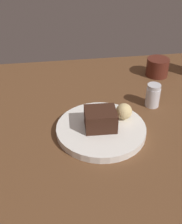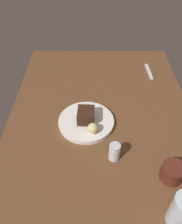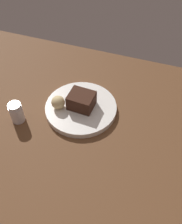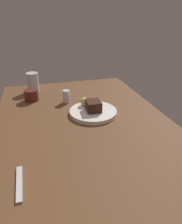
{
  "view_description": "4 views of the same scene",
  "coord_description": "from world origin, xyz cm",
  "views": [
    {
      "loc": [
        6.8,
        66.52,
        51.82
      ],
      "look_at": [
        -2.63,
        2.53,
        7.12
      ],
      "focal_mm": 45.46,
      "sensor_mm": 36.0,
      "label": 1
    },
    {
      "loc": [
        -74.45,
        4.24,
        76.46
      ],
      "look_at": [
        -3.69,
        4.64,
        8.83
      ],
      "focal_mm": 36.68,
      "sensor_mm": 36.0,
      "label": 2
    },
    {
      "loc": [
        17.71,
        -46.94,
        67.65
      ],
      "look_at": [
        -0.31,
        4.4,
        6.07
      ],
      "focal_mm": 40.31,
      "sensor_mm": 36.0,
      "label": 3
    },
    {
      "loc": [
        86.36,
        -18.63,
        51.42
      ],
      "look_at": [
        -2.74,
        5.06,
        5.2
      ],
      "focal_mm": 32.8,
      "sensor_mm": 36.0,
      "label": 4
    }
  ],
  "objects": [
    {
      "name": "dining_table",
      "position": [
        0.0,
        0.0,
        1.5
      ],
      "size": [
        120.0,
        84.0,
        3.0
      ],
      "primitive_type": "cube",
      "color": "brown",
      "rests_on": "ground"
    },
    {
      "name": "dessert_plate",
      "position": [
        -4.78,
        6.74,
        4.0
      ],
      "size": [
        24.35,
        24.35,
        2.01
      ],
      "primitive_type": "cylinder",
      "color": "white",
      "rests_on": "dining_table"
    },
    {
      "name": "chocolate_cake_slice",
      "position": [
        -4.53,
        6.85,
        7.64
      ],
      "size": [
        8.57,
        7.43,
        5.27
      ],
      "primitive_type": "cube",
      "rotation": [
        0.0,
        0.0,
        4.67
      ],
      "color": "#381E14",
      "rests_on": "dessert_plate"
    },
    {
      "name": "bread_roll",
      "position": [
        -11.68,
        3.8,
        7.29
      ],
      "size": [
        4.56,
        4.56,
        4.56
      ],
      "primitive_type": "sphere",
      "color": "#DBC184",
      "rests_on": "dessert_plate"
    },
    {
      "name": "salt_shaker",
      "position": [
        -22.85,
        -4.28,
        6.62
      ],
      "size": [
        4.34,
        4.34,
        7.35
      ],
      "color": "silver",
      "rests_on": "dining_table"
    }
  ]
}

